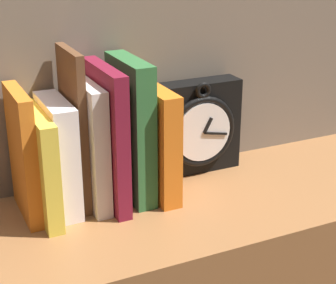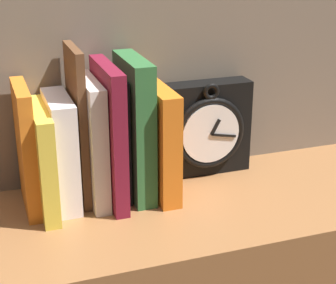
{
  "view_description": "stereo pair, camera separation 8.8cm",
  "coord_description": "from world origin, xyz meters",
  "px_view_note": "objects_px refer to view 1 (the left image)",
  "views": [
    {
      "loc": [
        -0.35,
        -0.74,
        1.23
      ],
      "look_at": [
        0.0,
        0.0,
        0.91
      ],
      "focal_mm": 60.0,
      "sensor_mm": 36.0,
      "label": 1
    },
    {
      "loc": [
        -0.27,
        -0.77,
        1.23
      ],
      "look_at": [
        0.0,
        0.0,
        0.91
      ],
      "focal_mm": 60.0,
      "sensor_mm": 36.0,
      "label": 2
    }
  ],
  "objects_px": {
    "book_slot1_yellow": "(41,165)",
    "book_slot7_green": "(131,129)",
    "book_slot6_black": "(114,138)",
    "book_slot4_white": "(89,145)",
    "book_slot5_maroon": "(106,136)",
    "book_slot8_orange": "(154,141)",
    "book_slot0_orange": "(23,155)",
    "clock": "(196,127)",
    "book_slot2_white": "(58,156)",
    "book_slot3_brown": "(74,129)"
  },
  "relations": [
    {
      "from": "clock",
      "to": "book_slot6_black",
      "type": "distance_m",
      "value": 0.17
    },
    {
      "from": "book_slot0_orange",
      "to": "book_slot5_maroon",
      "type": "height_order",
      "value": "book_slot5_maroon"
    },
    {
      "from": "book_slot1_yellow",
      "to": "clock",
      "type": "bearing_deg",
      "value": 9.12
    },
    {
      "from": "book_slot4_white",
      "to": "book_slot5_maroon",
      "type": "height_order",
      "value": "book_slot5_maroon"
    },
    {
      "from": "book_slot1_yellow",
      "to": "book_slot3_brown",
      "type": "height_order",
      "value": "book_slot3_brown"
    },
    {
      "from": "book_slot7_green",
      "to": "book_slot6_black",
      "type": "bearing_deg",
      "value": 158.61
    },
    {
      "from": "book_slot7_green",
      "to": "book_slot8_orange",
      "type": "relative_size",
      "value": 1.26
    },
    {
      "from": "book_slot7_green",
      "to": "clock",
      "type": "bearing_deg",
      "value": 15.74
    },
    {
      "from": "book_slot3_brown",
      "to": "book_slot8_orange",
      "type": "bearing_deg",
      "value": -8.58
    },
    {
      "from": "book_slot2_white",
      "to": "book_slot8_orange",
      "type": "height_order",
      "value": "book_slot8_orange"
    },
    {
      "from": "book_slot8_orange",
      "to": "book_slot7_green",
      "type": "bearing_deg",
      "value": 169.21
    },
    {
      "from": "book_slot2_white",
      "to": "book_slot5_maroon",
      "type": "distance_m",
      "value": 0.08
    },
    {
      "from": "clock",
      "to": "book_slot3_brown",
      "type": "distance_m",
      "value": 0.24
    },
    {
      "from": "book_slot1_yellow",
      "to": "book_slot4_white",
      "type": "height_order",
      "value": "book_slot4_white"
    },
    {
      "from": "book_slot6_black",
      "to": "book_slot7_green",
      "type": "bearing_deg",
      "value": -21.39
    },
    {
      "from": "book_slot1_yellow",
      "to": "book_slot5_maroon",
      "type": "bearing_deg",
      "value": -0.36
    },
    {
      "from": "book_slot8_orange",
      "to": "book_slot1_yellow",
      "type": "bearing_deg",
      "value": -179.98
    },
    {
      "from": "book_slot1_yellow",
      "to": "book_slot4_white",
      "type": "distance_m",
      "value": 0.08
    },
    {
      "from": "book_slot4_white",
      "to": "book_slot5_maroon",
      "type": "distance_m",
      "value": 0.03
    },
    {
      "from": "book_slot0_orange",
      "to": "book_slot2_white",
      "type": "bearing_deg",
      "value": -0.7
    },
    {
      "from": "book_slot7_green",
      "to": "book_slot8_orange",
      "type": "bearing_deg",
      "value": -10.79
    },
    {
      "from": "book_slot2_white",
      "to": "book_slot1_yellow",
      "type": "bearing_deg",
      "value": -158.63
    },
    {
      "from": "book_slot3_brown",
      "to": "book_slot4_white",
      "type": "relative_size",
      "value": 1.25
    },
    {
      "from": "book_slot8_orange",
      "to": "book_slot0_orange",
      "type": "bearing_deg",
      "value": 176.56
    },
    {
      "from": "book_slot1_yellow",
      "to": "book_slot6_black",
      "type": "bearing_deg",
      "value": 7.84
    },
    {
      "from": "clock",
      "to": "book_slot2_white",
      "type": "distance_m",
      "value": 0.27
    },
    {
      "from": "book_slot1_yellow",
      "to": "book_slot4_white",
      "type": "xyz_separation_m",
      "value": [
        0.08,
        0.01,
        0.02
      ]
    },
    {
      "from": "book_slot0_orange",
      "to": "book_slot5_maroon",
      "type": "xyz_separation_m",
      "value": [
        0.13,
        -0.01,
        0.01
      ]
    },
    {
      "from": "book_slot3_brown",
      "to": "book_slot5_maroon",
      "type": "distance_m",
      "value": 0.05
    },
    {
      "from": "book_slot3_brown",
      "to": "book_slot5_maroon",
      "type": "bearing_deg",
      "value": -23.5
    },
    {
      "from": "book_slot1_yellow",
      "to": "book_slot7_green",
      "type": "height_order",
      "value": "book_slot7_green"
    },
    {
      "from": "clock",
      "to": "book_slot6_black",
      "type": "relative_size",
      "value": 0.85
    },
    {
      "from": "book_slot4_white",
      "to": "book_slot7_green",
      "type": "distance_m",
      "value": 0.07
    },
    {
      "from": "book_slot2_white",
      "to": "book_slot7_green",
      "type": "distance_m",
      "value": 0.13
    },
    {
      "from": "book_slot5_maroon",
      "to": "book_slot8_orange",
      "type": "height_order",
      "value": "book_slot5_maroon"
    },
    {
      "from": "clock",
      "to": "book_slot4_white",
      "type": "xyz_separation_m",
      "value": [
        -0.22,
        -0.04,
        0.02
      ]
    },
    {
      "from": "clock",
      "to": "book_slot8_orange",
      "type": "height_order",
      "value": "book_slot8_orange"
    },
    {
      "from": "clock",
      "to": "book_slot7_green",
      "type": "distance_m",
      "value": 0.15
    },
    {
      "from": "book_slot6_black",
      "to": "book_slot7_green",
      "type": "xyz_separation_m",
      "value": [
        0.03,
        -0.01,
        0.01
      ]
    },
    {
      "from": "clock",
      "to": "book_slot0_orange",
      "type": "bearing_deg",
      "value": -173.81
    },
    {
      "from": "book_slot3_brown",
      "to": "book_slot6_black",
      "type": "xyz_separation_m",
      "value": [
        0.07,
        -0.0,
        -0.02
      ]
    },
    {
      "from": "book_slot1_yellow",
      "to": "book_slot6_black",
      "type": "distance_m",
      "value": 0.13
    },
    {
      "from": "clock",
      "to": "book_slot3_brown",
      "type": "xyz_separation_m",
      "value": [
        -0.24,
        -0.03,
        0.04
      ]
    },
    {
      "from": "clock",
      "to": "book_slot1_yellow",
      "type": "xyz_separation_m",
      "value": [
        -0.3,
        -0.05,
        -0.0
      ]
    },
    {
      "from": "book_slot1_yellow",
      "to": "book_slot5_maroon",
      "type": "distance_m",
      "value": 0.11
    },
    {
      "from": "book_slot6_black",
      "to": "book_slot5_maroon",
      "type": "bearing_deg",
      "value": -136.34
    },
    {
      "from": "clock",
      "to": "book_slot4_white",
      "type": "relative_size",
      "value": 0.86
    },
    {
      "from": "book_slot3_brown",
      "to": "book_slot4_white",
      "type": "distance_m",
      "value": 0.03
    },
    {
      "from": "book_slot1_yellow",
      "to": "book_slot7_green",
      "type": "relative_size",
      "value": 0.72
    },
    {
      "from": "clock",
      "to": "book_slot7_green",
      "type": "relative_size",
      "value": 0.75
    }
  ]
}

